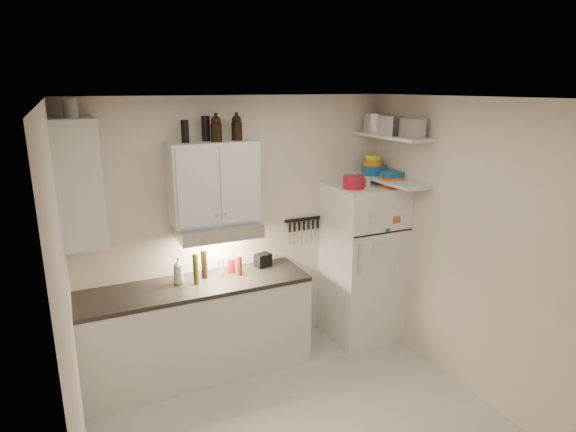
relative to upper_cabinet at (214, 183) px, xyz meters
name	(u,v)px	position (x,y,z in m)	size (l,w,h in m)	color
ceiling	(311,97)	(0.30, -1.33, 0.78)	(3.20, 3.00, 0.02)	white
back_wall	(240,228)	(0.30, 0.18, -0.53)	(3.20, 0.02, 2.60)	beige
left_wall	(68,327)	(-1.31, -1.33, -0.53)	(0.02, 3.00, 2.60)	beige
right_wall	(474,251)	(1.91, -1.33, -0.53)	(0.02, 3.00, 2.60)	beige
base_cabinet	(198,331)	(-0.25, -0.14, -1.39)	(2.10, 0.60, 0.88)	silver
countertop	(196,286)	(-0.25, -0.14, -0.93)	(2.10, 0.62, 0.04)	black
upper_cabinet	(214,183)	(0.00, 0.00, 0.00)	(0.80, 0.33, 0.75)	silver
side_cabinet	(79,182)	(-1.14, -0.14, 0.12)	(0.33, 0.55, 1.00)	silver
range_hood	(218,230)	(0.00, -0.06, -0.44)	(0.76, 0.46, 0.12)	silver
fridge	(362,263)	(1.55, -0.18, -0.98)	(0.70, 0.68, 1.70)	white
shelf_hi	(392,136)	(1.75, -0.31, 0.38)	(0.30, 0.95, 0.03)	silver
shelf_lo	(390,180)	(1.75, -0.31, -0.07)	(0.30, 0.95, 0.03)	silver
knife_strip	(303,219)	(1.00, 0.15, -0.51)	(0.42, 0.02, 0.03)	black
dutch_oven	(354,182)	(1.35, -0.25, -0.06)	(0.21, 0.21, 0.12)	#A91326
book_stack	(391,182)	(1.77, -0.31, -0.08)	(0.21, 0.26, 0.09)	orange
spice_jar	(368,182)	(1.52, -0.25, -0.08)	(0.05, 0.05, 0.09)	silver
stock_pot	(376,123)	(1.77, 0.00, 0.49)	(0.27, 0.27, 0.19)	silver
tin_a	(390,126)	(1.68, -0.35, 0.48)	(0.19, 0.17, 0.19)	#AAAAAD
tin_b	(413,128)	(1.76, -0.60, 0.48)	(0.18, 0.18, 0.18)	#AAAAAD
bowl_teal	(373,170)	(1.73, -0.04, 0.00)	(0.25, 0.25, 0.10)	#1A5E90
bowl_orange	(373,163)	(1.71, -0.04, 0.08)	(0.20, 0.20, 0.06)	orange
bowl_yellow	(373,157)	(1.71, -0.04, 0.13)	(0.16, 0.16, 0.05)	yellow
plates	(392,174)	(1.82, -0.24, -0.02)	(0.27, 0.27, 0.07)	#1A5E90
growler_a	(216,128)	(0.03, -0.03, 0.49)	(0.10, 0.10, 0.23)	black
growler_b	(237,127)	(0.24, 0.00, 0.49)	(0.10, 0.10, 0.23)	black
thermos_a	(206,128)	(-0.03, 0.07, 0.49)	(0.08, 0.08, 0.22)	black
thermos_b	(185,131)	(-0.24, 0.00, 0.47)	(0.07, 0.07, 0.20)	black
side_jar	(70,108)	(-1.14, -0.12, 0.69)	(0.10, 0.10, 0.14)	silver
soap_bottle	(178,269)	(-0.39, -0.06, -0.76)	(0.11, 0.11, 0.28)	silver
pepper_mill	(239,265)	(0.19, -0.10, -0.81)	(0.06, 0.06, 0.19)	maroon
oil_bottle	(196,269)	(-0.24, -0.13, -0.76)	(0.06, 0.06, 0.29)	#455715
vinegar_bottle	(204,264)	(-0.13, -0.03, -0.77)	(0.06, 0.06, 0.27)	black
clear_bottle	(221,266)	(0.03, -0.03, -0.81)	(0.06, 0.06, 0.18)	silver
red_jar	(231,266)	(0.14, 0.00, -0.83)	(0.07, 0.07, 0.14)	#A91326
caddy	(263,260)	(0.48, 0.02, -0.84)	(0.15, 0.11, 0.13)	black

